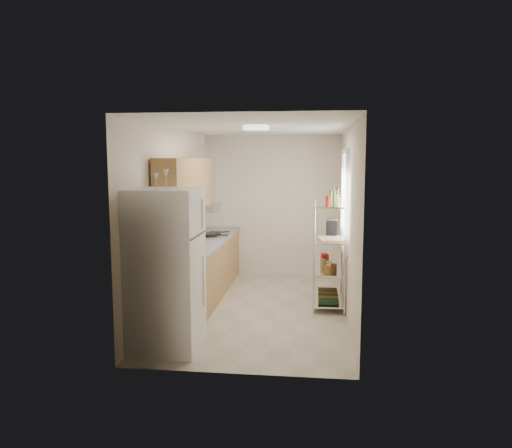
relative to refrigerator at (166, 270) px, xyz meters
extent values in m
cube|color=#B4A992|center=(0.87, 1.60, -0.92)|extent=(2.50, 4.40, 0.01)
cube|color=white|center=(0.87, 1.60, 1.69)|extent=(2.50, 4.40, 0.01)
cube|color=beige|center=(0.87, 3.80, 0.38)|extent=(2.50, 0.01, 2.60)
cube|color=beige|center=(0.87, -0.61, 0.38)|extent=(2.50, 0.01, 2.60)
cube|color=beige|center=(-0.38, 1.60, 0.38)|extent=(0.01, 4.40, 2.60)
cube|color=beige|center=(2.12, 1.60, 0.38)|extent=(0.01, 4.40, 2.60)
cube|color=tan|center=(-0.05, 2.04, -0.49)|extent=(0.60, 3.48, 0.86)
cube|color=gray|center=(-0.03, 2.04, -0.04)|extent=(0.63, 3.51, 0.04)
cube|color=#B7BABC|center=(-0.07, 0.90, -0.04)|extent=(0.52, 0.44, 0.04)
cube|color=#B7BABC|center=(0.23, 3.40, -0.46)|extent=(0.01, 0.55, 0.72)
cube|color=tan|center=(-0.18, 1.70, 0.89)|extent=(0.33, 2.20, 0.72)
cube|color=#B7BABC|center=(-0.13, 2.50, 0.47)|extent=(0.50, 0.60, 0.12)
cube|color=white|center=(2.10, 1.95, 0.63)|extent=(0.06, 1.00, 1.46)
cube|color=silver|center=(1.88, 1.90, -0.82)|extent=(0.45, 0.90, 0.02)
cube|color=silver|center=(1.88, 1.90, -0.37)|extent=(0.45, 0.90, 0.02)
cube|color=silver|center=(1.88, 1.90, 0.08)|extent=(0.45, 0.90, 0.02)
cube|color=silver|center=(1.88, 1.90, 0.58)|extent=(0.45, 0.90, 0.02)
cylinder|color=silver|center=(1.66, 1.46, -0.14)|extent=(0.02, 0.02, 1.55)
cylinder|color=silver|center=(1.66, 2.33, -0.14)|extent=(0.02, 0.02, 1.55)
cylinder|color=silver|center=(2.09, 1.46, -0.14)|extent=(0.02, 0.02, 1.55)
cylinder|color=silver|center=(2.09, 2.33, -0.14)|extent=(0.02, 0.02, 1.55)
cylinder|color=white|center=(0.87, 1.30, 1.65)|extent=(0.34, 0.34, 0.05)
cube|color=white|center=(0.00, 0.00, 0.00)|extent=(0.75, 0.75, 1.83)
cylinder|color=white|center=(-0.09, 1.69, 0.09)|extent=(0.27, 0.27, 0.21)
cylinder|color=black|center=(-0.05, 2.58, 0.01)|extent=(0.31, 0.31, 0.05)
cylinder|color=black|center=(-0.02, 2.88, 0.00)|extent=(0.27, 0.27, 0.04)
cube|color=tan|center=(1.90, 1.76, 0.11)|extent=(0.41, 0.50, 0.03)
cube|color=black|center=(1.91, 2.07, 0.23)|extent=(0.16, 0.24, 0.28)
cube|color=#A81415|center=(1.82, 2.23, -0.28)|extent=(0.13, 0.16, 0.16)
camera|label=1|loc=(1.66, -5.35, 1.23)|focal=35.00mm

